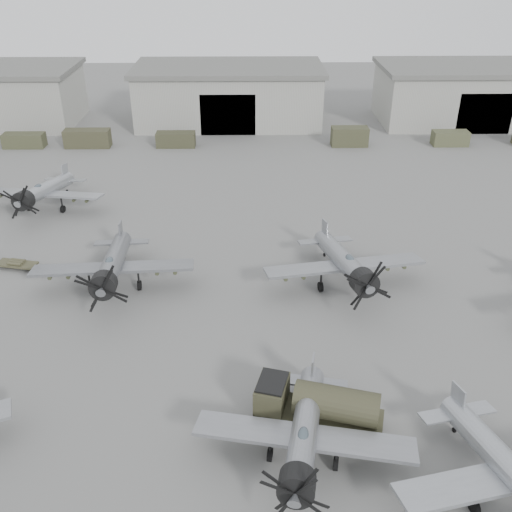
{
  "coord_description": "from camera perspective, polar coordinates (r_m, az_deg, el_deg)",
  "views": [
    {
      "loc": [
        2.91,
        -27.87,
        26.25
      ],
      "look_at": [
        3.53,
        13.97,
        2.5
      ],
      "focal_mm": 40.0,
      "sensor_mm": 36.0,
      "label": 1
    }
  ],
  "objects": [
    {
      "name": "hangar_right",
      "position": [
        98.89,
        20.69,
        14.98
      ],
      "size": [
        29.0,
        14.8,
        8.7
      ],
      "color": "gray",
      "rests_on": "ground"
    },
    {
      "name": "aircraft_far_0",
      "position": [
        65.02,
        -20.61,
        6.03
      ],
      "size": [
        12.86,
        11.57,
        5.1
      ],
      "rotation": [
        0.0,
        0.0,
        -0.15
      ],
      "color": "#A1A4A9",
      "rests_on": "ground"
    },
    {
      "name": "support_truck_2",
      "position": [
        84.83,
        -16.5,
        11.22
      ],
      "size": [
        6.32,
        2.2,
        2.46
      ],
      "primitive_type": "cube",
      "color": "#3A3926",
      "rests_on": "ground"
    },
    {
      "name": "ground",
      "position": [
        38.4,
        -5.11,
        -13.7
      ],
      "size": [
        220.0,
        220.0,
        0.0
      ],
      "primitive_type": "plane",
      "color": "slate",
      "rests_on": "ground"
    },
    {
      "name": "aircraft_mid_1",
      "position": [
        48.24,
        -14.22,
        -1.0
      ],
      "size": [
        13.44,
        12.09,
        5.37
      ],
      "rotation": [
        0.0,
        0.0,
        0.07
      ],
      "color": "gray",
      "rests_on": "ground"
    },
    {
      "name": "support_truck_3",
      "position": [
        82.48,
        -8.02,
        11.47
      ],
      "size": [
        5.42,
        2.2,
        2.02
      ],
      "primitive_type": "cube",
      "color": "#383825",
      "rests_on": "ground"
    },
    {
      "name": "support_truck_1",
      "position": [
        87.67,
        -22.17,
        10.66
      ],
      "size": [
        5.68,
        2.2,
        1.96
      ],
      "primitive_type": "cube",
      "color": "#3E402A",
      "rests_on": "ground"
    },
    {
      "name": "fuel_tanker",
      "position": [
        35.51,
        6.18,
        -14.4
      ],
      "size": [
        8.05,
        4.51,
        2.95
      ],
      "rotation": [
        0.0,
        0.0,
        -0.28
      ],
      "color": "#393825",
      "rests_on": "ground"
    },
    {
      "name": "aircraft_near_1",
      "position": [
        32.8,
        4.79,
        -17.58
      ],
      "size": [
        12.49,
        11.24,
        4.96
      ],
      "rotation": [
        0.0,
        0.0,
        -0.19
      ],
      "color": "gray",
      "rests_on": "ground"
    },
    {
      "name": "hangar_center",
      "position": [
        92.51,
        -2.73,
        15.86
      ],
      "size": [
        29.0,
        14.8,
        8.7
      ],
      "color": "gray",
      "rests_on": "ground"
    },
    {
      "name": "support_truck_6",
      "position": [
        86.73,
        18.84,
        11.09
      ],
      "size": [
        4.98,
        2.2,
        2.01
      ],
      "primitive_type": "cube",
      "color": "#484B31",
      "rests_on": "ground"
    },
    {
      "name": "support_truck_5",
      "position": [
        83.01,
        9.34,
        11.71
      ],
      "size": [
        5.11,
        2.2,
        2.63
      ],
      "primitive_type": "cube",
      "color": "#3C3C27",
      "rests_on": "ground"
    },
    {
      "name": "aircraft_mid_2",
      "position": [
        47.62,
        9.01,
        -0.79
      ],
      "size": [
        13.64,
        12.28,
        5.41
      ],
      "rotation": [
        0.0,
        0.0,
        0.18
      ],
      "color": "gray",
      "rests_on": "ground"
    }
  ]
}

